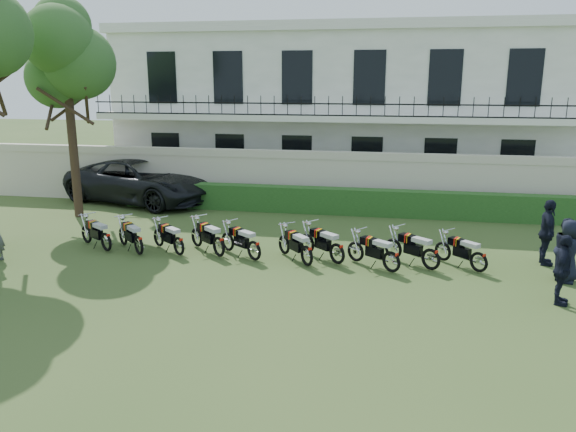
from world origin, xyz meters
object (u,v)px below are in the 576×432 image
motorcycle_9 (479,257)px  officer_3 (568,251)px  tree_west_near (66,55)px  motorcycle_7 (392,257)px  officer_4 (566,249)px  motorcycle_4 (254,246)px  motorcycle_3 (219,242)px  motorcycle_0 (106,237)px  motorcycle_1 (139,241)px  motorcycle_6 (337,249)px  motorcycle_5 (307,251)px  officer_5 (547,233)px  officer_2 (562,270)px  motorcycle_8 (431,254)px  motorcycle_2 (179,242)px  suv (141,181)px

motorcycle_9 → officer_3: bearing=-54.2°
tree_west_near → motorcycle_7: size_ratio=5.16×
motorcycle_9 → officer_4: officer_4 is taller
motorcycle_4 → motorcycle_7: bearing=-58.1°
motorcycle_3 → officer_3: (9.38, -0.24, 0.35)m
motorcycle_0 → motorcycle_9: bearing=-55.9°
tree_west_near → officer_3: bearing=-14.2°
motorcycle_1 → motorcycle_3: (2.37, 0.27, 0.01)m
motorcycle_6 → motorcycle_4: bearing=133.6°
tree_west_near → motorcycle_4: tree_west_near is taller
motorcycle_1 → motorcycle_6: (5.83, 0.25, 0.01)m
motorcycle_3 → motorcycle_5: 2.66m
motorcycle_3 → officer_5: (9.18, 1.10, 0.46)m
tree_west_near → motorcycle_3: tree_west_near is taller
motorcycle_9 → officer_2: bearing=-97.6°
motorcycle_5 → motorcycle_8: size_ratio=0.92×
motorcycle_4 → officer_5: size_ratio=0.82×
officer_2 → officer_3: (0.57, 1.61, -0.01)m
officer_4 → tree_west_near: bearing=89.7°
motorcycle_2 → suv: suv is taller
motorcycle_4 → motorcycle_8: 4.91m
motorcycle_6 → motorcycle_8: 2.55m
motorcycle_1 → suv: suv is taller
motorcycle_8 → suv: 13.23m
motorcycle_4 → motorcycle_9: motorcycle_4 is taller
officer_3 → motorcycle_2: bearing=108.9°
motorcycle_1 → officer_4: officer_4 is taller
motorcycle_4 → officer_5: officer_5 is taller
motorcycle_9 → tree_west_near: bearing=117.7°
motorcycle_4 → motorcycle_8: bearing=-52.6°
motorcycle_6 → officer_4: officer_4 is taller
motorcycle_4 → motorcycle_9: bearing=-52.3°
motorcycle_0 → motorcycle_7: 8.46m
motorcycle_1 → motorcycle_3: motorcycle_3 is taller
motorcycle_6 → motorcycle_7: bearing=-64.7°
motorcycle_3 → officer_3: bearing=-50.7°
motorcycle_0 → officer_2: (12.30, -1.73, 0.38)m
officer_4 → motorcycle_1: bearing=104.4°
motorcycle_6 → officer_5: officer_5 is taller
motorcycle_9 → officer_4: 2.16m
motorcycle_7 → officer_4: officer_4 is taller
tree_west_near → officer_4: tree_west_near is taller
tree_west_near → motorcycle_2: (5.50, -3.92, -5.45)m
motorcycle_9 → officer_3: (2.11, -0.26, 0.38)m
motorcycle_1 → motorcycle_5: motorcycle_1 is taller
motorcycle_3 → motorcycle_6: (3.46, -0.02, -0.00)m
motorcycle_9 → suv: (-12.72, 6.54, 0.46)m
officer_4 → motorcycle_2: bearing=103.6°
officer_5 → officer_3: bearing=-167.0°
motorcycle_8 → officer_5: bearing=-31.9°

